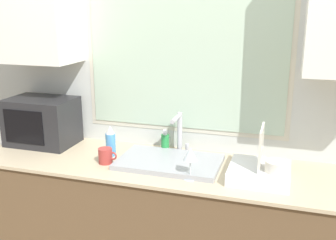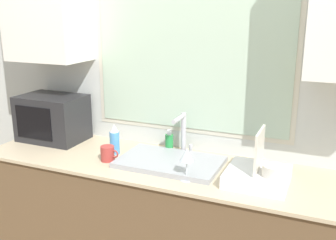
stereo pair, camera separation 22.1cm
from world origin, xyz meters
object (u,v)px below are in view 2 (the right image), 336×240
(spray_bottle, at_px, (115,139))
(mug_near_sink, at_px, (108,153))
(microwave, at_px, (53,118))
(soap_bottle, at_px, (169,142))
(dish_rack, at_px, (259,174))
(faucet, at_px, (183,130))
(wine_glass, at_px, (187,156))

(spray_bottle, xyz_separation_m, mug_near_sink, (0.03, -0.13, -0.05))
(microwave, relative_size, mug_near_sink, 3.78)
(soap_bottle, xyz_separation_m, mug_near_sink, (-0.28, -0.30, -0.02))
(dish_rack, relative_size, mug_near_sink, 2.77)
(faucet, relative_size, spray_bottle, 1.36)
(soap_bottle, height_order, wine_glass, wine_glass)
(dish_rack, bearing_deg, faucet, 154.55)
(mug_near_sink, distance_m, wine_glass, 0.55)
(faucet, bearing_deg, microwave, -174.45)
(wine_glass, bearing_deg, dish_rack, 17.24)
(microwave, distance_m, soap_bottle, 0.85)
(microwave, relative_size, wine_glass, 2.43)
(spray_bottle, relative_size, mug_near_sink, 1.66)
(spray_bottle, bearing_deg, faucet, 22.33)
(soap_bottle, distance_m, wine_glass, 0.46)
(spray_bottle, bearing_deg, wine_glass, -19.66)
(wine_glass, bearing_deg, mug_near_sink, 172.02)
(wine_glass, bearing_deg, soap_bottle, 124.87)
(soap_bottle, bearing_deg, faucet, -5.11)
(mug_near_sink, height_order, wine_glass, wine_glass)
(microwave, bearing_deg, faucet, 5.55)
(spray_bottle, height_order, soap_bottle, spray_bottle)
(dish_rack, xyz_separation_m, wine_glass, (-0.36, -0.11, 0.09))
(faucet, xyz_separation_m, soap_bottle, (-0.10, 0.01, -0.09))
(soap_bottle, relative_size, wine_glass, 0.79)
(dish_rack, height_order, mug_near_sink, dish_rack)
(soap_bottle, bearing_deg, wine_glass, -55.13)
(microwave, xyz_separation_m, spray_bottle, (0.53, -0.07, -0.06))
(spray_bottle, height_order, wine_glass, spray_bottle)
(microwave, distance_m, mug_near_sink, 0.60)
(dish_rack, height_order, soap_bottle, dish_rack)
(spray_bottle, distance_m, soap_bottle, 0.35)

